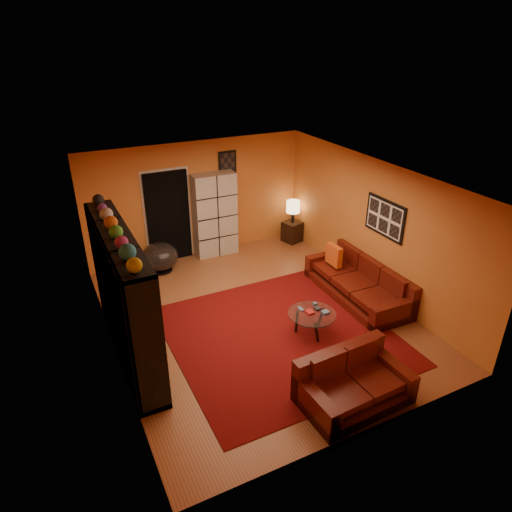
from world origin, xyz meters
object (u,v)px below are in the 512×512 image
sofa (361,283)px  bowl_chair (160,257)px  coffee_table (312,316)px  storage_cabinet (215,215)px  loveseat (351,382)px  tv (128,300)px  table_lamp (293,207)px  entertainment_unit (124,296)px  side_table (292,232)px

sofa → bowl_chair: (-3.22, 2.74, 0.05)m
coffee_table → bowl_chair: (-1.68, 3.38, -0.03)m
sofa → storage_cabinet: bearing=122.2°
loveseat → coffee_table: size_ratio=1.91×
tv → storage_cabinet: 3.82m
tv → table_lamp: tv is taller
entertainment_unit → sofa: 4.49m
entertainment_unit → side_table: entertainment_unit is taller
tv → bowl_chair: 2.87m
entertainment_unit → storage_cabinet: size_ratio=1.57×
bowl_chair → table_lamp: bearing=1.3°
tv → coffee_table: size_ratio=1.17×
entertainment_unit → bowl_chair: size_ratio=3.85×
storage_cabinet → loveseat: bearing=-89.6°
table_lamp → bowl_chair: bearing=-178.7°
tv → storage_cabinet: storage_cabinet is taller
table_lamp → tv: bearing=-149.6°
storage_cabinet → side_table: size_ratio=3.81×
bowl_chair → side_table: bearing=1.3°
loveseat → tv: bearing=44.1°
side_table → entertainment_unit: bearing=-150.3°
sofa → side_table: 2.82m
sofa → coffee_table: 1.67m
coffee_table → table_lamp: (1.65, 3.46, 0.52)m
tv → bowl_chair: tv is taller
side_table → table_lamp: size_ratio=0.92×
loveseat → coffee_table: 1.57m
entertainment_unit → side_table: size_ratio=6.00×
sofa → table_lamp: table_lamp is taller
loveseat → coffee_table: loveseat is taller
entertainment_unit → tv: bearing=-41.7°
storage_cabinet → bowl_chair: size_ratio=2.45×
sofa → side_table: sofa is taller
sofa → table_lamp: bearing=89.2°
loveseat → table_lamp: (1.98, 4.99, 0.60)m
side_table → table_lamp: 0.64m
tv → entertainment_unit: bearing=48.3°
loveseat → storage_cabinet: 5.26m
coffee_table → entertainment_unit: bearing=162.9°
tv → table_lamp: (4.47, 2.62, -0.11)m
entertainment_unit → coffee_table: bearing=-17.1°
entertainment_unit → storage_cabinet: (2.60, 2.80, -0.10)m
loveseat → sofa: bearing=-43.1°
storage_cabinet → table_lamp: 1.93m
sofa → storage_cabinet: storage_cabinet is taller
loveseat → storage_cabinet: bearing=-3.0°
storage_cabinet → entertainment_unit: bearing=-131.8°
loveseat → bowl_chair: loveseat is taller
storage_cabinet → sofa: bearing=-58.1°
entertainment_unit → tv: 0.09m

